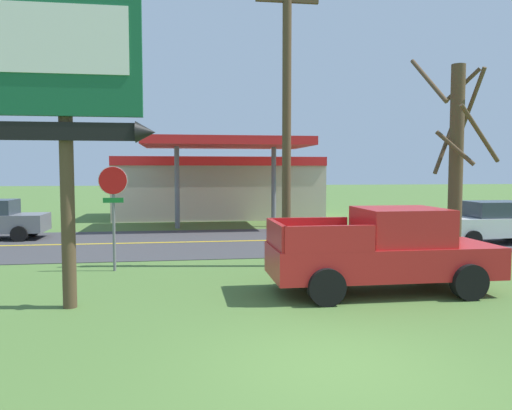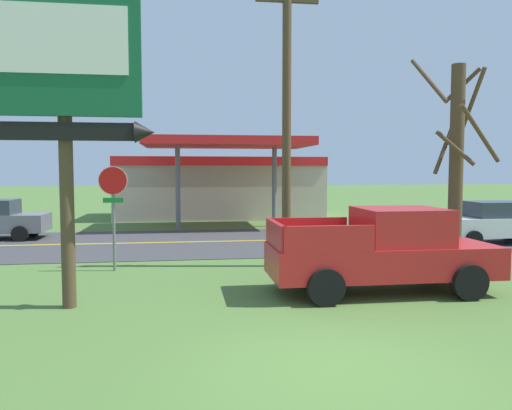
{
  "view_description": "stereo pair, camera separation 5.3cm",
  "coord_description": "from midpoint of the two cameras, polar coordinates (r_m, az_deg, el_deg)",
  "views": [
    {
      "loc": [
        -2.18,
        -6.9,
        2.83
      ],
      "look_at": [
        0.0,
        8.0,
        1.8
      ],
      "focal_mm": 35.49,
      "sensor_mm": 36.0,
      "label": 1
    },
    {
      "loc": [
        -2.13,
        -6.91,
        2.83
      ],
      "look_at": [
        0.0,
        8.0,
        1.8
      ],
      "focal_mm": 35.49,
      "sensor_mm": 36.0,
      "label": 2
    }
  ],
  "objects": [
    {
      "name": "road_centre_line",
      "position": [
        20.21,
        -2.14,
        -4.07
      ],
      "size": [
        126.0,
        0.2,
        0.01
      ],
      "primitive_type": "cube",
      "color": "gold",
      "rests_on": "road_asphalt"
    },
    {
      "name": "utility_pole",
      "position": [
        14.98,
        3.38,
        11.52
      ],
      "size": [
        2.03,
        0.26,
        8.99
      ],
      "color": "brown",
      "rests_on": "ground"
    },
    {
      "name": "car_white_near_lane",
      "position": [
        21.55,
        25.02,
        -1.78
      ],
      "size": [
        4.2,
        2.0,
        1.64
      ],
      "color": "silver",
      "rests_on": "ground"
    },
    {
      "name": "motel_sign",
      "position": [
        10.98,
        -20.73,
        12.46
      ],
      "size": [
        3.34,
        0.54,
        6.61
      ],
      "color": "brown",
      "rests_on": "ground"
    },
    {
      "name": "pickup_red_parked_on_lawn",
      "position": [
        12.15,
        14.16,
        -5.05
      ],
      "size": [
        5.2,
        2.24,
        1.96
      ],
      "color": "red",
      "rests_on": "ground"
    },
    {
      "name": "road_asphalt",
      "position": [
        20.22,
        -2.14,
        -4.11
      ],
      "size": [
        140.0,
        8.0,
        0.02
      ],
      "primitive_type": "cube",
      "color": "#3D3D3F",
      "rests_on": "ground"
    },
    {
      "name": "gas_station",
      "position": [
        30.71,
        -4.35,
        2.25
      ],
      "size": [
        12.0,
        11.5,
        4.4
      ],
      "color": "beige",
      "rests_on": "ground"
    },
    {
      "name": "stop_sign",
      "position": [
        14.68,
        -15.89,
        0.62
      ],
      "size": [
        0.8,
        0.08,
        2.95
      ],
      "color": "slate",
      "rests_on": "ground"
    },
    {
      "name": "bare_tree",
      "position": [
        15.78,
        21.52,
        4.8
      ],
      "size": [
        2.1,
        1.99,
        6.16
      ],
      "color": "brown",
      "rests_on": "ground"
    },
    {
      "name": "ground_plane",
      "position": [
        7.77,
        8.8,
        -17.51
      ],
      "size": [
        180.0,
        180.0,
        0.0
      ],
      "primitive_type": "plane",
      "color": "#4C7033"
    }
  ]
}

